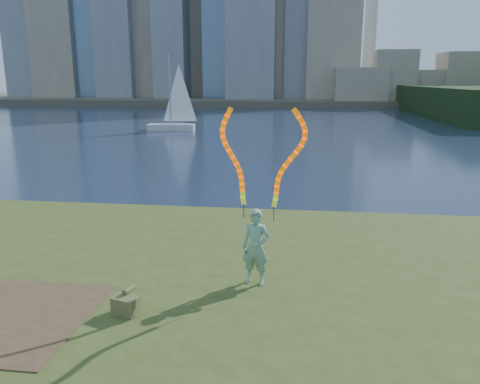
# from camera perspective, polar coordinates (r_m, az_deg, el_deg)

# --- Properties ---
(ground) EXTENTS (320.00, 320.00, 0.00)m
(ground) POSITION_cam_1_polar(r_m,az_deg,el_deg) (11.92, -8.83, -11.52)
(ground) COLOR #18253D
(ground) RESTS_ON ground
(grassy_knoll) EXTENTS (20.00, 18.00, 0.80)m
(grassy_knoll) POSITION_cam_1_polar(r_m,az_deg,el_deg) (9.83, -12.71, -15.25)
(grassy_knoll) COLOR #3A491A
(grassy_knoll) RESTS_ON ground
(dirt_patch) EXTENTS (3.20, 3.00, 0.02)m
(dirt_patch) POSITION_cam_1_polar(r_m,az_deg,el_deg) (9.87, -27.17, -13.32)
(dirt_patch) COLOR #47331E
(dirt_patch) RESTS_ON grassy_knoll
(far_shore) EXTENTS (320.00, 40.00, 1.20)m
(far_shore) POSITION_cam_1_polar(r_m,az_deg,el_deg) (105.49, 5.74, 11.12)
(far_shore) COLOR #4B4637
(far_shore) RESTS_ON ground
(woman_with_ribbons) EXTENTS (2.02, 0.55, 4.01)m
(woman_with_ribbons) POSITION_cam_1_polar(r_m,az_deg,el_deg) (9.67, 2.07, -3.35)
(woman_with_ribbons) COLOR #1A6538
(woman_with_ribbons) RESTS_ON grassy_knoll
(canvas_bag) EXTENTS (0.53, 0.59, 0.44)m
(canvas_bag) POSITION_cam_1_polar(r_m,az_deg,el_deg) (9.13, -13.73, -13.16)
(canvas_bag) COLOR brown
(canvas_bag) RESTS_ON grassy_knoll
(sailboat) EXTENTS (5.00, 1.95, 7.51)m
(sailboat) POSITION_cam_1_polar(r_m,az_deg,el_deg) (48.10, -8.12, 9.00)
(sailboat) COLOR silver
(sailboat) RESTS_ON ground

